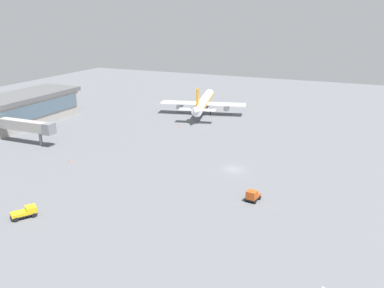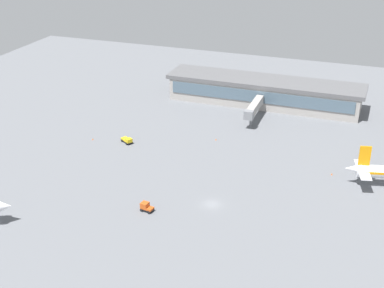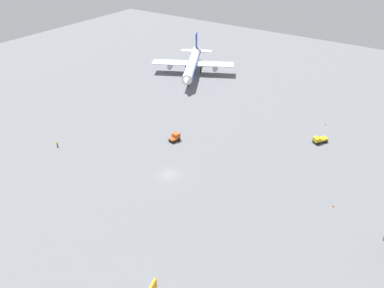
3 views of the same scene
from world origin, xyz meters
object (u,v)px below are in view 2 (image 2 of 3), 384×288
object	(u,v)px
baggage_tug	(146,207)
safety_cone_near_gate	(216,139)
pushback_tractor	(127,140)
safety_cone_far_side	(93,139)
safety_cone_mid_apron	(332,174)

from	to	relation	value
baggage_tug	safety_cone_near_gate	distance (m)	48.29
pushback_tractor	safety_cone_far_side	distance (m)	11.91
pushback_tractor	safety_cone_far_side	xyz separation A→B (m)	(11.75, 1.78, -0.67)
safety_cone_mid_apron	safety_cone_near_gate	bearing A→B (deg)	-16.66
safety_cone_mid_apron	safety_cone_far_side	world-z (taller)	same
pushback_tractor	safety_cone_mid_apron	world-z (taller)	pushback_tractor
safety_cone_near_gate	safety_cone_far_side	distance (m)	40.79
pushback_tractor	safety_cone_near_gate	bearing A→B (deg)	57.48
pushback_tractor	baggage_tug	distance (m)	42.95
baggage_tug	safety_cone_near_gate	xyz separation A→B (m)	(-3.37, -48.17, -0.86)
safety_cone_mid_apron	safety_cone_far_side	bearing A→B (deg)	1.58
pushback_tractor	safety_cone_near_gate	world-z (taller)	pushback_tractor
baggage_tug	safety_cone_far_side	distance (m)	49.04
safety_cone_near_gate	safety_cone_far_side	bearing A→B (deg)	19.83
safety_cone_mid_apron	safety_cone_far_side	size ratio (longest dim) A/B	1.00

